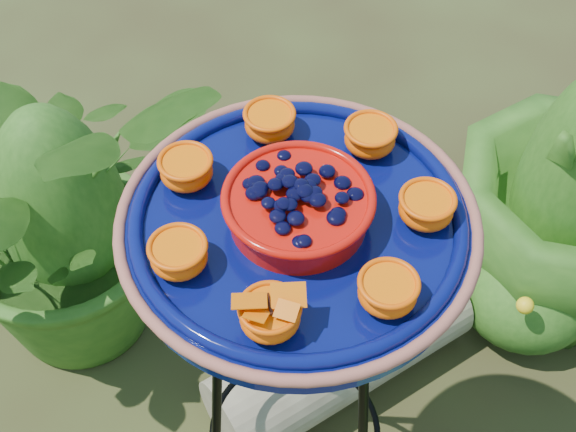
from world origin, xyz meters
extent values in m
torus|color=black|center=(-0.10, 0.03, 0.89)|extent=(0.33, 0.33, 0.02)
torus|color=black|center=(-0.10, 0.03, 0.31)|extent=(0.41, 0.41, 0.01)
cylinder|color=black|center=(-0.05, 0.17, 0.44)|extent=(0.04, 0.09, 0.89)
cylinder|color=black|center=(-0.24, 0.00, 0.44)|extent=(0.09, 0.03, 0.89)
cylinder|color=#060D4F|center=(-0.10, 0.03, 0.92)|extent=(0.58, 0.58, 0.04)
torus|color=#A6594B|center=(-0.10, 0.03, 0.94)|extent=(0.48, 0.48, 0.02)
torus|color=#060D4F|center=(-0.10, 0.03, 0.94)|extent=(0.44, 0.44, 0.02)
cylinder|color=red|center=(-0.10, 0.03, 0.96)|extent=(0.23, 0.23, 0.04)
torus|color=red|center=(-0.10, 0.03, 0.99)|extent=(0.20, 0.20, 0.01)
ellipsoid|color=black|center=(-0.10, 0.03, 0.99)|extent=(0.16, 0.16, 0.03)
ellipsoid|color=#FF5F02|center=(0.06, 0.01, 0.96)|extent=(0.07, 0.07, 0.04)
cylinder|color=#F36004|center=(0.06, 0.01, 0.98)|extent=(0.07, 0.07, 0.01)
ellipsoid|color=#FF5F02|center=(0.02, 0.14, 0.96)|extent=(0.07, 0.07, 0.04)
cylinder|color=#F36004|center=(0.02, 0.14, 0.98)|extent=(0.07, 0.07, 0.01)
ellipsoid|color=#FF5F02|center=(-0.11, 0.19, 0.96)|extent=(0.07, 0.07, 0.04)
cylinder|color=#F36004|center=(-0.11, 0.19, 0.98)|extent=(0.07, 0.07, 0.01)
ellipsoid|color=#FF5F02|center=(-0.23, 0.12, 0.96)|extent=(0.07, 0.07, 0.04)
cylinder|color=#F36004|center=(-0.23, 0.12, 0.98)|extent=(0.07, 0.07, 0.01)
ellipsoid|color=#FF5F02|center=(-0.25, -0.02, 0.96)|extent=(0.07, 0.07, 0.04)
cylinder|color=#F36004|center=(-0.25, -0.02, 0.98)|extent=(0.07, 0.07, 0.01)
ellipsoid|color=#FF5F02|center=(-0.16, -0.12, 0.96)|extent=(0.07, 0.07, 0.04)
cylinder|color=#F36004|center=(-0.16, -0.12, 0.98)|extent=(0.07, 0.07, 0.01)
ellipsoid|color=#FF5F02|center=(-0.01, -0.11, 0.96)|extent=(0.07, 0.07, 0.04)
cylinder|color=#F36004|center=(-0.01, -0.11, 0.98)|extent=(0.07, 0.07, 0.01)
cylinder|color=black|center=(-0.16, -0.12, 0.99)|extent=(0.01, 0.03, 0.00)
cube|color=#FE6105|center=(-0.18, -0.12, 0.99)|extent=(0.04, 0.03, 0.01)
cube|color=#FE6105|center=(-0.13, -0.12, 0.99)|extent=(0.04, 0.03, 0.01)
cylinder|color=tan|center=(0.05, 0.29, 0.10)|extent=(0.66, 0.44, 0.21)
imported|color=#265316|center=(-0.52, 0.60, 0.39)|extent=(0.90, 0.85, 0.79)
camera|label=1|loc=(-0.22, -0.62, 1.74)|focal=50.00mm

